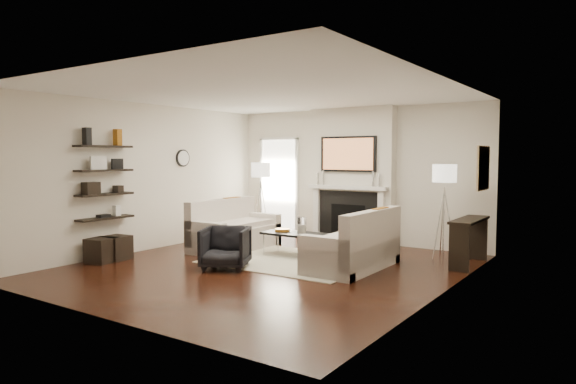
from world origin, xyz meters
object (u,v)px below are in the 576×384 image
Objects in this scene: lamp_right_shade at (445,173)px; ottoman_near at (116,248)px; loveseat_left_base at (235,238)px; coffee_table at (294,234)px; armchair at (225,246)px; lamp_left_shade at (261,170)px; loveseat_right_base at (352,255)px.

ottoman_near is (-4.52, -3.20, -1.25)m from lamp_right_shade.
loveseat_left_base and coffee_table have the same top height.
armchair is 2.05m from ottoman_near.
loveseat_left_base reaches higher than ottoman_near.
ottoman_near is (-0.62, -3.21, -1.25)m from lamp_left_shade.
lamp_left_shade reaches higher than coffee_table.
coffee_table is at bearing -148.96° from lamp_right_shade.
loveseat_left_base is 1.33m from coffee_table.
loveseat_left_base is 3.93m from lamp_right_shade.
loveseat_left_base is 2.14m from ottoman_near.
armchair reaches higher than loveseat_left_base.
loveseat_left_base is at bearing 98.02° from armchair.
lamp_right_shade reaches higher than loveseat_right_base.
lamp_left_shade and lamp_right_shade have the same top height.
loveseat_left_base is at bearing 174.11° from loveseat_right_base.
lamp_right_shade is (3.90, -0.01, 0.00)m from lamp_left_shade.
armchair reaches higher than loveseat_right_base.
armchair is at bearing -63.28° from lamp_left_shade.
loveseat_right_base is 2.21m from lamp_right_shade.
coffee_table is (1.32, 0.01, 0.19)m from loveseat_left_base.
lamp_right_shade reaches higher than armchair.
coffee_table is (-1.26, 0.28, 0.19)m from loveseat_right_base.
loveseat_left_base is at bearing -159.26° from lamp_right_shade.
lamp_left_shade reaches higher than loveseat_right_base.
coffee_table is 1.43m from armchair.
loveseat_right_base is at bearing -5.89° from loveseat_left_base.
loveseat_left_base is 2.54× the size of armchair.
loveseat_left_base is 1.67m from armchair.
coffee_table reaches higher than ottoman_near.
lamp_left_shade is 1.00× the size of ottoman_near.
ottoman_near is (-1.03, -1.88, -0.01)m from loveseat_left_base.
coffee_table is at bearing 167.45° from loveseat_right_base.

